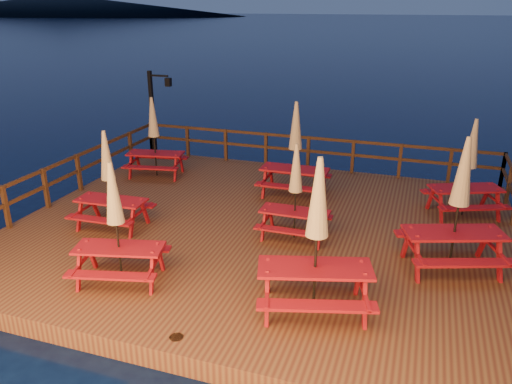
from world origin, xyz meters
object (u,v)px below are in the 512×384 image
lamp_post (156,106)px  picnic_table_0 (154,136)px  picnic_table_2 (295,148)px  picnic_table_1 (116,222)px

lamp_post → picnic_table_0: size_ratio=1.20×
picnic_table_0 → picnic_table_2: 4.61m
picnic_table_2 → picnic_table_0: bearing=175.5°
picnic_table_0 → picnic_table_1: size_ratio=1.02×
lamp_post → picnic_table_1: bearing=-65.8°
picnic_table_1 → picnic_table_2: (2.06, 5.62, 0.13)m
lamp_post → picnic_table_0: (0.99, -1.94, -0.50)m
lamp_post → picnic_table_0: bearing=-63.0°
lamp_post → picnic_table_1: size_ratio=1.22×
lamp_post → picnic_table_1: 8.64m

